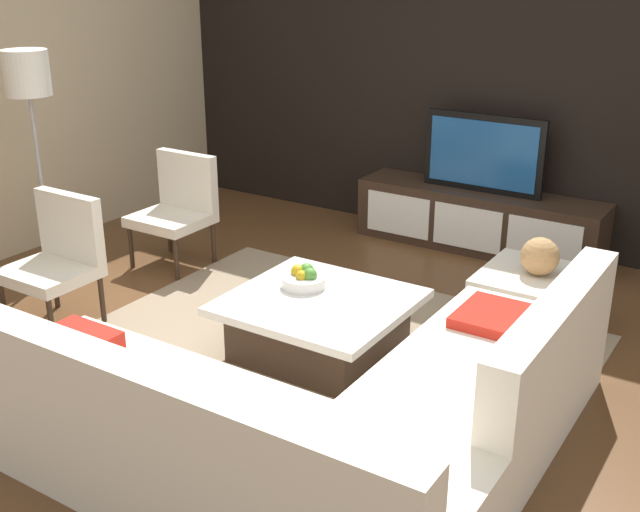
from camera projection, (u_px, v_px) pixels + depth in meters
name	position (u px, v px, depth m)	size (l,w,h in m)	color
ground_plane	(324.00, 365.00, 4.76)	(14.00, 14.00, 0.00)	brown
feature_wall_back	(503.00, 75.00, 6.37)	(6.40, 0.12, 2.80)	black
area_rug	(310.00, 360.00, 4.80)	(3.06, 2.70, 0.01)	gray
media_console	(478.00, 220.00, 6.55)	(2.05, 0.49, 0.50)	#332319
television	(484.00, 153.00, 6.34)	(1.00, 0.06, 0.63)	black
sectional_couch	(322.00, 419.00, 3.71)	(2.52, 2.43, 0.81)	silver
coffee_table	(319.00, 325.00, 4.81)	(1.05, 1.01, 0.38)	#332319
accent_chair_near	(59.00, 253.00, 5.15)	(0.55, 0.50, 0.87)	#332319
floor_lamp	(29.00, 88.00, 5.59)	(0.32, 0.32, 1.70)	#A5A5AA
ottoman	(535.00, 303.00, 5.12)	(0.70, 0.70, 0.40)	silver
fruit_bowl	(304.00, 279.00, 4.90)	(0.28, 0.28, 0.14)	silver
accent_chair_far	(178.00, 203.00, 6.18)	(0.55, 0.52, 0.87)	#332319
decorative_ball	(540.00, 256.00, 5.01)	(0.25, 0.25, 0.25)	#AD8451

